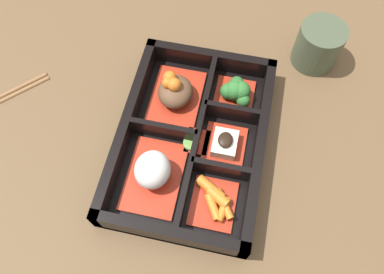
{
  "coord_description": "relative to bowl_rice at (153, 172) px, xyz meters",
  "views": [
    {
      "loc": [
        -0.24,
        -0.05,
        0.52
      ],
      "look_at": [
        0.0,
        0.0,
        0.03
      ],
      "focal_mm": 35.0,
      "sensor_mm": 36.0,
      "label": 1
    }
  ],
  "objects": [
    {
      "name": "ground_plane",
      "position": [
        0.07,
        -0.04,
        -0.03
      ],
      "size": [
        3.0,
        3.0,
        0.0
      ],
      "primitive_type": "plane",
      "color": "brown"
    },
    {
      "name": "bento_base",
      "position": [
        0.07,
        -0.04,
        -0.03
      ],
      "size": [
        0.3,
        0.21,
        0.01
      ],
      "color": "black",
      "rests_on": "ground_plane"
    },
    {
      "name": "bento_rim",
      "position": [
        0.07,
        -0.04,
        -0.01
      ],
      "size": [
        0.3,
        0.21,
        0.04
      ],
      "color": "black",
      "rests_on": "ground_plane"
    },
    {
      "name": "bowl_rice",
      "position": [
        0.0,
        0.0,
        0.0
      ],
      "size": [
        0.12,
        0.08,
        0.05
      ],
      "color": "#B22D19",
      "rests_on": "bento_base"
    },
    {
      "name": "bowl_stew",
      "position": [
        0.14,
        0.0,
        -0.0
      ],
      "size": [
        0.12,
        0.08,
        0.05
      ],
      "color": "#B22D19",
      "rests_on": "bento_base"
    },
    {
      "name": "bowl_carrots",
      "position": [
        -0.02,
        -0.09,
        -0.02
      ],
      "size": [
        0.07,
        0.06,
        0.02
      ],
      "color": "#B22D19",
      "rests_on": "bento_base"
    },
    {
      "name": "bowl_tofu",
      "position": [
        0.07,
        -0.09,
        -0.01
      ],
      "size": [
        0.07,
        0.06,
        0.03
      ],
      "color": "#B22D19",
      "rests_on": "bento_base"
    },
    {
      "name": "bowl_greens",
      "position": [
        0.16,
        -0.09,
        -0.01
      ],
      "size": [
        0.06,
        0.06,
        0.04
      ],
      "color": "#B22D19",
      "rests_on": "bento_base"
    },
    {
      "name": "bowl_pickles",
      "position": [
        0.07,
        -0.05,
        -0.02
      ],
      "size": [
        0.04,
        0.03,
        0.01
      ],
      "color": "#B22D19",
      "rests_on": "bento_base"
    },
    {
      "name": "tea_cup",
      "position": [
        0.27,
        -0.21,
        0.01
      ],
      "size": [
        0.07,
        0.07,
        0.07
      ],
      "color": "#424C38",
      "rests_on": "ground_plane"
    }
  ]
}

